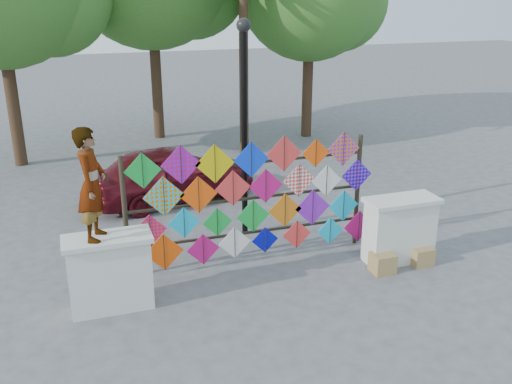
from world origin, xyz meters
The scene contains 9 objects.
ground centered at (0.00, 0.00, 0.00)m, with size 80.00×80.00×0.00m, color slate.
parapet_left centered at (-2.70, -0.20, 0.65)m, with size 1.40×0.65×1.28m.
parapet_right centered at (2.70, -0.20, 0.65)m, with size 1.40×0.65×1.28m.
kite_rack centered at (0.07, 0.73, 1.24)m, with size 4.96×0.24×2.43m.
vendor_woman centered at (-2.85, -0.20, 2.17)m, with size 0.65×0.43×1.79m, color #99999E.
sedan centered at (-0.77, 4.56, 0.69)m, with size 1.64×4.07×1.39m, color #590F18.
lamppost centered at (0.30, 2.00, 2.69)m, with size 0.28×0.28×4.46m.
cardboard_box_near centered at (2.17, -0.54, 0.18)m, with size 0.41×0.37×0.37m, color #A58950.
cardboard_box_far centered at (3.03, -0.48, 0.17)m, with size 0.41×0.38×0.35m, color #A58950.
Camera 1 is at (-3.12, -8.77, 4.99)m, focal length 40.00 mm.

